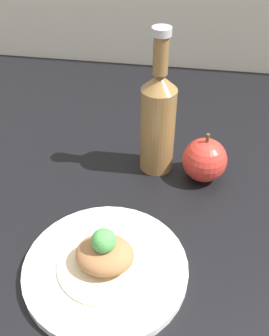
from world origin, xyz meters
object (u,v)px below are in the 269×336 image
plate (106,267)px  plated_food (105,255)px  apple (205,160)px  cider_bottle (158,120)px

plate → plated_food: size_ratio=1.73×
apple → cider_bottle: bearing=168.0°
plate → apple: (12.68, 22.78, 3.02)cm
plated_food → apple: 26.08cm
plated_food → cider_bottle: size_ratio=0.51×
plate → plated_food: 2.61cm
plated_food → cider_bottle: cider_bottle is taller
plate → apple: apple is taller
plate → cider_bottle: size_ratio=0.88×
plated_food → apple: size_ratio=1.42×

